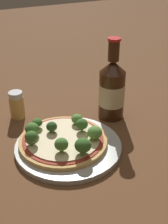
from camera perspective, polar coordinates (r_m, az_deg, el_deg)
name	(u,v)px	position (r m, az deg, el deg)	size (l,w,h in m)	color
ground_plane	(65,144)	(0.73, -3.43, -5.90)	(3.00, 3.00, 0.00)	brown
plate	(67,147)	(0.71, -3.17, -6.37)	(0.24, 0.24, 0.01)	#B2B7B2
pizza	(63,140)	(0.71, -3.85, -5.18)	(0.20, 0.20, 0.01)	tan
broccoli_floret_0	(32,138)	(0.68, -9.48, -4.72)	(0.03, 0.03, 0.03)	#89A866
broccoli_floret_1	(77,119)	(0.75, -1.31, -1.28)	(0.03, 0.03, 0.02)	#89A866
broccoli_floret_2	(95,133)	(0.70, 1.97, -3.77)	(0.03, 0.03, 0.03)	#89A866
broccoli_floret_3	(52,127)	(0.72, -5.93, -2.68)	(0.03, 0.03, 0.02)	#89A866
broccoli_floret_4	(61,144)	(0.66, -4.16, -5.92)	(0.03, 0.03, 0.03)	#89A866
broccoli_floret_5	(83,145)	(0.65, -0.20, -6.13)	(0.04, 0.04, 0.04)	#89A866
broccoli_floret_6	(32,129)	(0.72, -9.47, -3.11)	(0.03, 0.03, 0.03)	#89A866
broccoli_floret_7	(82,124)	(0.72, -0.39, -2.26)	(0.03, 0.03, 0.03)	#89A866
broccoli_floret_8	(37,123)	(0.74, -8.54, -1.94)	(0.02, 0.02, 0.02)	#89A866
beer_bottle	(112,89)	(0.80, 5.12, 4.20)	(0.07, 0.07, 0.21)	#381E0F
pepper_shaker	(17,105)	(0.83, -12.19, 1.22)	(0.04, 0.04, 0.07)	tan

